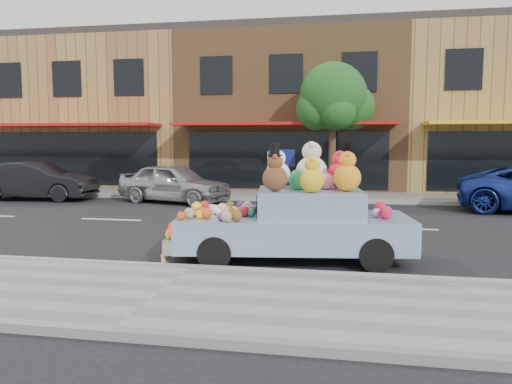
% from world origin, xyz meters
% --- Properties ---
extents(ground, '(120.00, 120.00, 0.00)m').
position_xyz_m(ground, '(0.00, 0.00, 0.00)').
color(ground, black).
rests_on(ground, ground).
extents(near_sidewalk, '(60.00, 3.00, 0.12)m').
position_xyz_m(near_sidewalk, '(0.00, -6.50, 0.06)').
color(near_sidewalk, gray).
rests_on(near_sidewalk, ground).
extents(far_sidewalk, '(60.00, 3.00, 0.12)m').
position_xyz_m(far_sidewalk, '(0.00, 6.50, 0.06)').
color(far_sidewalk, gray).
rests_on(far_sidewalk, ground).
extents(near_kerb, '(60.00, 0.12, 0.13)m').
position_xyz_m(near_kerb, '(0.00, -5.00, 0.07)').
color(near_kerb, gray).
rests_on(near_kerb, ground).
extents(far_kerb, '(60.00, 0.12, 0.13)m').
position_xyz_m(far_kerb, '(0.00, 5.00, 0.07)').
color(far_kerb, gray).
rests_on(far_kerb, ground).
extents(storefront_left, '(10.00, 9.80, 7.30)m').
position_xyz_m(storefront_left, '(-10.00, 11.97, 3.64)').
color(storefront_left, '#A07E43').
rests_on(storefront_left, ground).
extents(storefront_mid, '(10.00, 9.80, 7.30)m').
position_xyz_m(storefront_mid, '(0.00, 11.97, 3.64)').
color(storefront_mid, olive).
rests_on(storefront_mid, ground).
extents(storefront_right, '(10.00, 9.80, 7.30)m').
position_xyz_m(storefront_right, '(10.00, 11.97, 3.64)').
color(storefront_right, '#A07E43').
rests_on(storefront_right, ground).
extents(street_tree, '(3.00, 2.70, 5.22)m').
position_xyz_m(street_tree, '(2.03, 6.55, 3.69)').
color(street_tree, '#38281C').
rests_on(street_tree, ground).
extents(car_silver, '(4.47, 2.76, 1.42)m').
position_xyz_m(car_silver, '(-3.55, 4.03, 0.71)').
color(car_silver, '#A8A8AC').
rests_on(car_silver, ground).
extents(car_dark, '(4.45, 1.86, 1.43)m').
position_xyz_m(car_dark, '(-8.92, 3.81, 0.72)').
color(car_dark, black).
rests_on(car_dark, ground).
extents(art_car, '(4.68, 2.33, 2.24)m').
position_xyz_m(art_car, '(1.66, -3.78, 0.82)').
color(art_car, black).
rests_on(art_car, ground).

